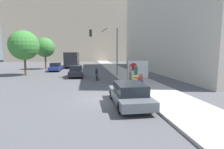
# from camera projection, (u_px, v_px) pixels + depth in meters

# --- Properties ---
(ground_plane) EXTENTS (160.00, 160.00, 0.00)m
(ground_plane) POSITION_uv_depth(u_px,v_px,m) (109.00, 99.00, 11.99)
(ground_plane) COLOR #4F4F51
(sidewalk_curb) EXTENTS (3.57, 90.00, 0.14)m
(sidewalk_curb) POSITION_uv_depth(u_px,v_px,m) (122.00, 72.00, 27.28)
(sidewalk_curb) COLOR #A8A399
(sidewalk_curb) RESTS_ON ground_plane
(building_backdrop_far) EXTENTS (52.00, 12.00, 25.93)m
(building_backdrop_far) POSITION_uv_depth(u_px,v_px,m) (84.00, 26.00, 64.54)
(building_backdrop_far) COLOR tan
(building_backdrop_far) RESTS_ON ground_plane
(building_backdrop_right) EXTENTS (10.00, 32.00, 16.30)m
(building_backdrop_right) POSITION_uv_depth(u_px,v_px,m) (177.00, 23.00, 29.47)
(building_backdrop_right) COLOR #BCB2A3
(building_backdrop_right) RESTS_ON ground_plane
(seated_protester) EXTENTS (0.92, 0.77, 1.20)m
(seated_protester) POSITION_uv_depth(u_px,v_px,m) (141.00, 80.00, 15.41)
(seated_protester) COLOR #474C56
(seated_protester) RESTS_ON sidewalk_curb
(jogger_on_sidewalk) EXTENTS (0.34, 0.34, 1.78)m
(jogger_on_sidewalk) POSITION_uv_depth(u_px,v_px,m) (136.00, 74.00, 17.44)
(jogger_on_sidewalk) COLOR #756651
(jogger_on_sidewalk) RESTS_ON sidewalk_curb
(pedestrian_behind) EXTENTS (0.34, 0.34, 1.78)m
(pedestrian_behind) POSITION_uv_depth(u_px,v_px,m) (130.00, 72.00, 19.18)
(pedestrian_behind) COLOR #756651
(pedestrian_behind) RESTS_ON sidewalk_curb
(protest_banner) EXTENTS (2.58, 0.06, 2.09)m
(protest_banner) POSITION_uv_depth(u_px,v_px,m) (138.00, 69.00, 20.20)
(protest_banner) COLOR slate
(protest_banner) RESTS_ON sidewalk_curb
(traffic_light_pole) EXTENTS (3.65, 3.42, 6.13)m
(traffic_light_pole) POSITION_uv_depth(u_px,v_px,m) (108.00, 44.00, 22.28)
(traffic_light_pole) COLOR slate
(traffic_light_pole) RESTS_ON sidewalk_curb
(parked_car_curbside) EXTENTS (1.89, 4.73, 1.37)m
(parked_car_curbside) POSITION_uv_depth(u_px,v_px,m) (129.00, 94.00, 10.60)
(parked_car_curbside) COLOR #565B60
(parked_car_curbside) RESTS_ON ground_plane
(car_on_road_nearest) EXTENTS (1.72, 4.62, 1.49)m
(car_on_road_nearest) POSITION_uv_depth(u_px,v_px,m) (76.00, 71.00, 22.80)
(car_on_road_nearest) COLOR black
(car_on_road_nearest) RESTS_ON ground_plane
(car_on_road_midblock) EXTENTS (1.71, 4.63, 1.43)m
(car_on_road_midblock) POSITION_uv_depth(u_px,v_px,m) (56.00, 67.00, 29.81)
(car_on_road_midblock) COLOR navy
(car_on_road_midblock) RESTS_ON ground_plane
(city_bus_on_road) EXTENTS (2.56, 10.10, 3.16)m
(city_bus_on_road) POSITION_uv_depth(u_px,v_px,m) (72.00, 59.00, 37.89)
(city_bus_on_road) COLOR #232328
(city_bus_on_road) RESTS_ON ground_plane
(motorcycle_on_road) EXTENTS (0.28, 2.10, 1.32)m
(motorcycle_on_road) POSITION_uv_depth(u_px,v_px,m) (97.00, 75.00, 20.48)
(motorcycle_on_road) COLOR #565B60
(motorcycle_on_road) RESTS_ON ground_plane
(street_tree_near_curb) EXTENTS (3.99, 3.99, 6.13)m
(street_tree_near_curb) POSITION_uv_depth(u_px,v_px,m) (24.00, 45.00, 23.66)
(street_tree_near_curb) COLOR brown
(street_tree_near_curb) RESTS_ON ground_plane
(street_tree_midblock) EXTENTS (3.59, 3.59, 5.87)m
(street_tree_midblock) POSITION_uv_depth(u_px,v_px,m) (45.00, 47.00, 32.54)
(street_tree_midblock) COLOR brown
(street_tree_midblock) RESTS_ON ground_plane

